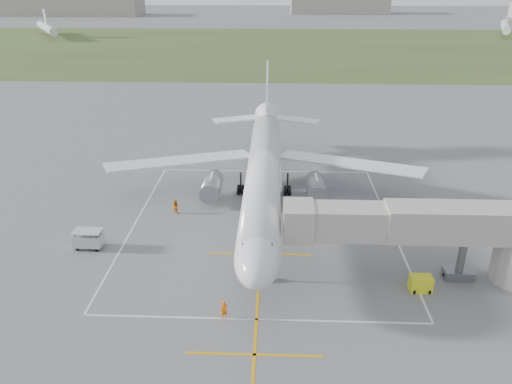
{
  "coord_description": "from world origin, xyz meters",
  "views": [
    {
      "loc": [
        1.23,
        -52.2,
        25.68
      ],
      "look_at": [
        -0.67,
        -4.0,
        4.0
      ],
      "focal_mm": 35.0,
      "sensor_mm": 36.0,
      "label": 1
    }
  ],
  "objects_px": {
    "ramp_worker_wing": "(176,206)",
    "gpu_unit": "(421,284)",
    "baggage_cart": "(89,239)",
    "jet_bridge": "(440,232)",
    "airliner": "(263,172)",
    "ramp_worker_nose": "(224,310)"
  },
  "relations": [
    {
      "from": "jet_bridge",
      "to": "baggage_cart",
      "type": "bearing_deg",
      "value": 172.94
    },
    {
      "from": "baggage_cart",
      "to": "ramp_worker_nose",
      "type": "xyz_separation_m",
      "value": [
        14.62,
        -10.51,
        -0.18
      ]
    },
    {
      "from": "baggage_cart",
      "to": "ramp_worker_nose",
      "type": "relative_size",
      "value": 1.75
    },
    {
      "from": "gpu_unit",
      "to": "ramp_worker_nose",
      "type": "bearing_deg",
      "value": -166.38
    },
    {
      "from": "jet_bridge",
      "to": "ramp_worker_wing",
      "type": "relative_size",
      "value": 14.45
    },
    {
      "from": "jet_bridge",
      "to": "baggage_cart",
      "type": "xyz_separation_m",
      "value": [
        -32.94,
        4.08,
        -3.75
      ]
    },
    {
      "from": "airliner",
      "to": "ramp_worker_nose",
      "type": "relative_size",
      "value": 28.88
    },
    {
      "from": "ramp_worker_nose",
      "to": "baggage_cart",
      "type": "bearing_deg",
      "value": 124.72
    },
    {
      "from": "airliner",
      "to": "jet_bridge",
      "type": "relative_size",
      "value": 2.0
    },
    {
      "from": "gpu_unit",
      "to": "ramp_worker_nose",
      "type": "xyz_separation_m",
      "value": [
        -16.7,
        -4.46,
        0.12
      ]
    },
    {
      "from": "jet_bridge",
      "to": "ramp_worker_wing",
      "type": "height_order",
      "value": "jet_bridge"
    },
    {
      "from": "airliner",
      "to": "ramp_worker_nose",
      "type": "xyz_separation_m",
      "value": [
        -2.59,
        -20.68,
        -3.58
      ]
    },
    {
      "from": "jet_bridge",
      "to": "gpu_unit",
      "type": "bearing_deg",
      "value": -129.21
    },
    {
      "from": "ramp_worker_nose",
      "to": "ramp_worker_wing",
      "type": "bearing_deg",
      "value": 92.04
    },
    {
      "from": "jet_bridge",
      "to": "baggage_cart",
      "type": "height_order",
      "value": "jet_bridge"
    },
    {
      "from": "gpu_unit",
      "to": "ramp_worker_wing",
      "type": "bearing_deg",
      "value": 148.14
    },
    {
      "from": "airliner",
      "to": "ramp_worker_wing",
      "type": "bearing_deg",
      "value": -168.62
    },
    {
      "from": "ramp_worker_wing",
      "to": "gpu_unit",
      "type": "bearing_deg",
      "value": 175.46
    },
    {
      "from": "airliner",
      "to": "gpu_unit",
      "type": "xyz_separation_m",
      "value": [
        14.11,
        -16.23,
        -3.7
      ]
    },
    {
      "from": "ramp_worker_nose",
      "to": "gpu_unit",
      "type": "bearing_deg",
      "value": -4.62
    },
    {
      "from": "baggage_cart",
      "to": "airliner",
      "type": "bearing_deg",
      "value": 32.58
    },
    {
      "from": "ramp_worker_wing",
      "to": "baggage_cart",
      "type": "bearing_deg",
      "value": 74.47
    }
  ]
}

